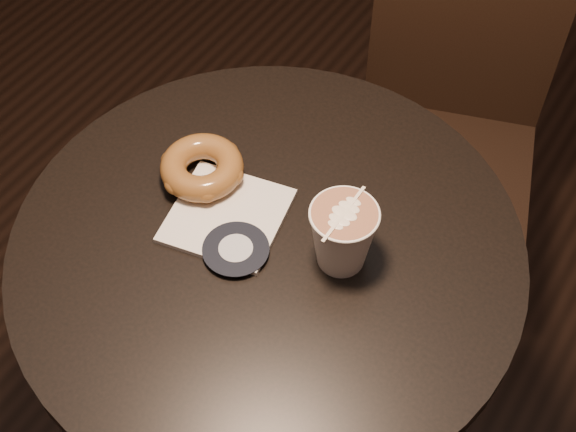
{
  "coord_description": "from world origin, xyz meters",
  "views": [
    {
      "loc": [
        0.37,
        -0.51,
        1.63
      ],
      "look_at": [
        0.01,
        0.03,
        0.79
      ],
      "focal_mm": 50.0,
      "sensor_mm": 36.0,
      "label": 1
    }
  ],
  "objects_px": {
    "chair": "(451,104)",
    "pastry_bag": "(227,216)",
    "doughnut": "(202,167)",
    "cafe_table": "(269,317)",
    "latte_cup": "(343,237)"
  },
  "relations": [
    {
      "from": "cafe_table",
      "to": "latte_cup",
      "type": "height_order",
      "value": "latte_cup"
    },
    {
      "from": "chair",
      "to": "doughnut",
      "type": "relative_size",
      "value": 7.72
    },
    {
      "from": "pastry_bag",
      "to": "latte_cup",
      "type": "bearing_deg",
      "value": -3.1
    },
    {
      "from": "chair",
      "to": "latte_cup",
      "type": "bearing_deg",
      "value": -101.37
    },
    {
      "from": "chair",
      "to": "pastry_bag",
      "type": "xyz_separation_m",
      "value": [
        -0.09,
        -0.61,
        0.24
      ]
    },
    {
      "from": "pastry_bag",
      "to": "doughnut",
      "type": "height_order",
      "value": "doughnut"
    },
    {
      "from": "latte_cup",
      "to": "pastry_bag",
      "type": "bearing_deg",
      "value": -171.39
    },
    {
      "from": "cafe_table",
      "to": "doughnut",
      "type": "relative_size",
      "value": 6.34
    },
    {
      "from": "chair",
      "to": "pastry_bag",
      "type": "distance_m",
      "value": 0.66
    },
    {
      "from": "doughnut",
      "to": "latte_cup",
      "type": "bearing_deg",
      "value": -2.85
    },
    {
      "from": "chair",
      "to": "doughnut",
      "type": "height_order",
      "value": "chair"
    },
    {
      "from": "pastry_bag",
      "to": "doughnut",
      "type": "distance_m",
      "value": 0.08
    },
    {
      "from": "pastry_bag",
      "to": "chair",
      "type": "bearing_deg",
      "value": 69.97
    },
    {
      "from": "chair",
      "to": "latte_cup",
      "type": "height_order",
      "value": "chair"
    },
    {
      "from": "chair",
      "to": "doughnut",
      "type": "bearing_deg",
      "value": -124.27
    }
  ]
}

